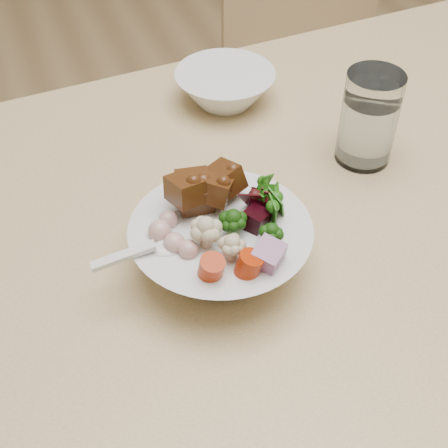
% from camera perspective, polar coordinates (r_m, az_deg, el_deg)
% --- Properties ---
extents(dining_table, '(1.52, 0.93, 0.69)m').
position_cam_1_polar(dining_table, '(0.98, 17.83, 2.29)').
color(dining_table, '#D7B87F').
rests_on(dining_table, ground).
extents(chair_far, '(0.44, 0.44, 0.84)m').
position_cam_1_polar(chair_far, '(1.56, 7.89, 14.31)').
color(chair_far, tan).
rests_on(chair_far, ground).
extents(food_bowl, '(0.21, 0.21, 0.11)m').
position_cam_1_polar(food_bowl, '(0.72, -0.22, -1.73)').
color(food_bowl, white).
rests_on(food_bowl, dining_table).
extents(soup_spoon, '(0.10, 0.03, 0.02)m').
position_cam_1_polar(soup_spoon, '(0.68, -6.26, -2.42)').
color(soup_spoon, white).
rests_on(soup_spoon, food_bowl).
extents(water_glass, '(0.08, 0.08, 0.13)m').
position_cam_1_polar(water_glass, '(0.88, 13.05, 9.10)').
color(water_glass, silver).
rests_on(water_glass, dining_table).
extents(side_bowl, '(0.16, 0.16, 0.05)m').
position_cam_1_polar(side_bowl, '(1.00, 0.09, 12.38)').
color(side_bowl, white).
rests_on(side_bowl, dining_table).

